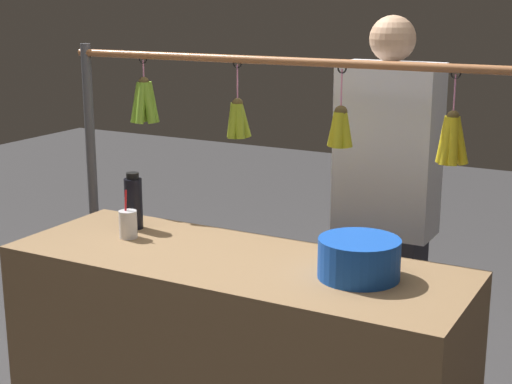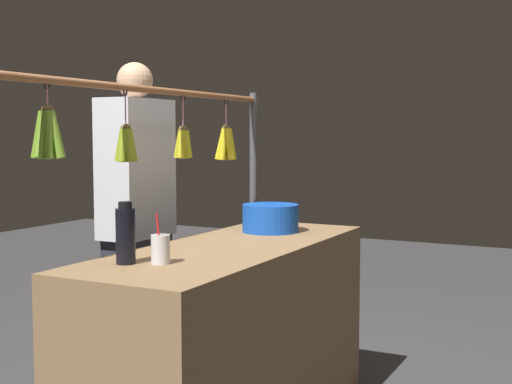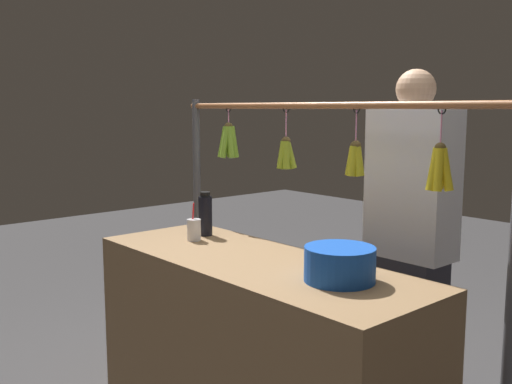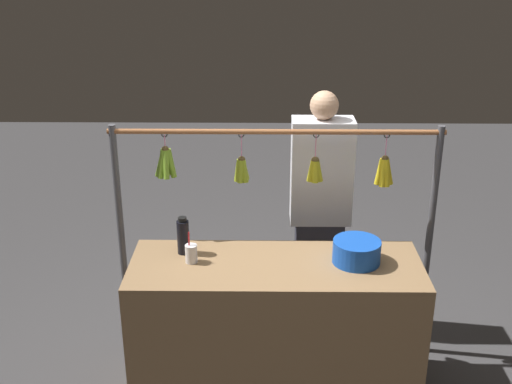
# 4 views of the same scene
# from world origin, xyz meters

# --- Properties ---
(market_counter) EXTENTS (1.70, 0.61, 0.86)m
(market_counter) POSITION_xyz_m (0.00, 0.00, 0.43)
(market_counter) COLOR olive
(market_counter) RESTS_ON ground
(display_rack) EXTENTS (2.01, 0.13, 1.58)m
(display_rack) POSITION_xyz_m (0.01, -0.39, 1.10)
(display_rack) COLOR #4C4C51
(display_rack) RESTS_ON ground
(water_bottle) EXTENTS (0.07, 0.07, 0.23)m
(water_bottle) POSITION_xyz_m (0.55, -0.13, 0.97)
(water_bottle) COLOR black
(water_bottle) RESTS_ON market_counter
(blue_bucket) EXTENTS (0.28, 0.28, 0.14)m
(blue_bucket) POSITION_xyz_m (-0.46, -0.03, 0.93)
(blue_bucket) COLOR blue
(blue_bucket) RESTS_ON market_counter
(drink_cup) EXTENTS (0.07, 0.07, 0.19)m
(drink_cup) POSITION_xyz_m (0.49, -0.02, 0.92)
(drink_cup) COLOR silver
(drink_cup) RESTS_ON market_counter
(vendor_person) EXTENTS (0.41, 0.22, 1.71)m
(vendor_person) POSITION_xyz_m (-0.31, -0.73, 0.84)
(vendor_person) COLOR #2D2D38
(vendor_person) RESTS_ON ground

